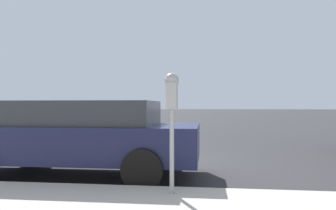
# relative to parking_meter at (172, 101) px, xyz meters

# --- Properties ---
(ground_plane) EXTENTS (220.00, 220.00, 0.00)m
(ground_plane) POSITION_rel_parking_meter_xyz_m (2.57, 0.96, -1.35)
(ground_plane) COLOR #2B2B2D
(parking_meter) EXTENTS (0.21, 0.19, 1.59)m
(parking_meter) POSITION_rel_parking_meter_xyz_m (0.00, 0.00, 0.00)
(parking_meter) COLOR gray
(parking_meter) RESTS_ON sidewalk
(car_navy) EXTENTS (2.05, 4.38, 1.37)m
(car_navy) POSITION_rel_parking_meter_xyz_m (1.48, 1.83, -0.60)
(car_navy) COLOR #14193D
(car_navy) RESTS_ON ground_plane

